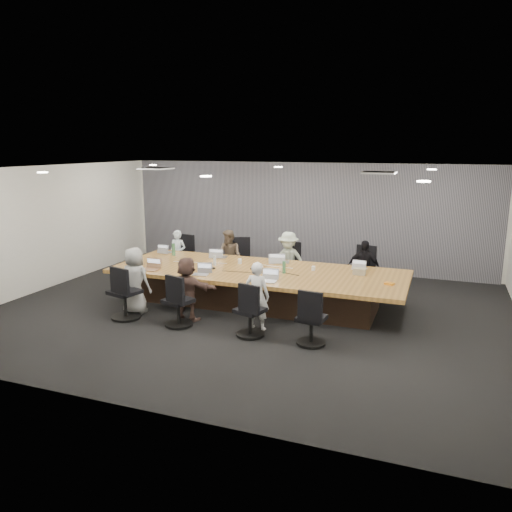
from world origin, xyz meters
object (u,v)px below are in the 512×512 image
(chair_1, at_px, (235,262))
(laptop_1, at_px, (220,257))
(conference_table, at_px, (258,286))
(chair_2, at_px, (292,268))
(chair_4, at_px, (125,296))
(bottle_green_right, at_px, (284,267))
(laptop_5, at_px, (200,275))
(bottle_green_left, at_px, (174,250))
(laptop_4, at_px, (150,270))
(canvas_bag, at_px, (359,271))
(person_5, at_px, (187,289))
(chair_3, at_px, (365,274))
(laptop_2, at_px, (281,262))
(laptop_3, at_px, (360,269))
(chair_0, at_px, (185,259))
(laptop_0, at_px, (166,252))
(person_1, at_px, (230,257))
(person_2, at_px, (288,260))
(person_3, at_px, (363,268))
(person_6, at_px, (257,296))
(chair_7, at_px, (311,323))
(snack_packet, at_px, (389,284))
(mug_brown, at_px, (136,261))
(stapler, at_px, (273,277))
(laptop_6, at_px, (267,281))
(chair_6, at_px, (250,315))
(person_4, at_px, (135,281))
(bottle_clear, at_px, (215,260))
(person_0, at_px, (178,254))

(chair_1, distance_m, laptop_1, 0.96)
(conference_table, xyz_separation_m, chair_2, (0.24, 1.70, -0.00))
(chair_4, height_order, bottle_green_right, bottle_green_right)
(laptop_5, distance_m, bottle_green_left, 1.97)
(laptop_4, xyz_separation_m, canvas_bag, (4.08, 1.14, 0.06))
(person_5, bearing_deg, laptop_1, -76.24)
(conference_table, xyz_separation_m, chair_3, (1.95, 1.70, 0.02))
(laptop_2, xyz_separation_m, laptop_3, (1.71, 0.00, 0.00))
(chair_0, relative_size, laptop_0, 2.73)
(chair_3, relative_size, laptop_1, 2.62)
(laptop_2, bearing_deg, laptop_4, 21.38)
(laptop_0, bearing_deg, laptop_4, 112.46)
(conference_table, xyz_separation_m, person_1, (-1.22, 1.35, 0.24))
(person_2, bearing_deg, laptop_3, -12.90)
(chair_0, bearing_deg, chair_4, 107.76)
(conference_table, relative_size, person_3, 4.81)
(chair_0, relative_size, bottle_green_right, 3.25)
(laptop_1, distance_m, person_6, 2.75)
(chair_4, relative_size, laptop_2, 2.47)
(chair_7, xyz_separation_m, snack_packet, (1.07, 1.50, 0.38))
(person_2, height_order, mug_brown, person_2)
(mug_brown, bearing_deg, chair_3, 24.76)
(person_6, bearing_deg, laptop_3, -121.60)
(stapler, bearing_deg, mug_brown, -158.46)
(laptop_1, distance_m, laptop_4, 1.81)
(chair_4, height_order, person_6, person_6)
(conference_table, bearing_deg, bottle_green_left, 165.62)
(laptop_5, bearing_deg, bottle_green_left, 124.29)
(chair_4, bearing_deg, snack_packet, 32.92)
(laptop_0, height_order, canvas_bag, canvas_bag)
(person_6, bearing_deg, laptop_6, -87.47)
(laptop_0, xyz_separation_m, laptop_2, (2.87, 0.00, 0.00))
(chair_3, relative_size, mug_brown, 7.02)
(person_5, distance_m, person_6, 1.40)
(chair_0, xyz_separation_m, laptop_2, (2.87, -0.90, 0.36))
(laptop_1, bearing_deg, chair_7, 129.61)
(chair_3, bearing_deg, bottle_green_left, 22.72)
(conference_table, relative_size, laptop_0, 20.81)
(laptop_0, height_order, person_2, person_2)
(laptop_6, bearing_deg, person_3, 53.09)
(bottle_green_right, height_order, canvas_bag, bottle_green_right)
(chair_2, distance_m, laptop_3, 1.96)
(laptop_4, distance_m, bottle_green_right, 2.75)
(chair_7, bearing_deg, laptop_1, 144.91)
(person_1, xyz_separation_m, laptop_3, (3.17, -0.55, 0.11))
(chair_6, distance_m, laptop_3, 2.92)
(person_4, bearing_deg, bottle_clear, -126.18)
(person_4, bearing_deg, person_1, -106.10)
(person_0, xyz_separation_m, laptop_6, (3.12, -2.15, 0.16))
(laptop_6, bearing_deg, snack_packet, 12.83)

